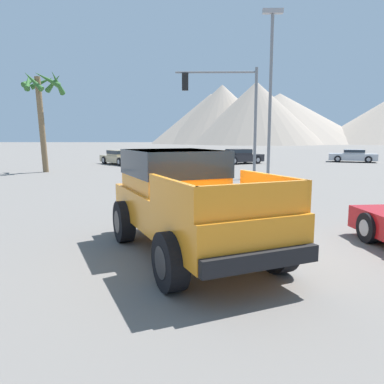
{
  "coord_description": "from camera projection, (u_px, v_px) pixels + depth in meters",
  "views": [
    {
      "loc": [
        -0.15,
        -7.12,
        2.28
      ],
      "look_at": [
        -0.32,
        0.93,
        1.09
      ],
      "focal_mm": 35.0,
      "sensor_mm": 36.0,
      "label": 1
    }
  ],
  "objects": [
    {
      "name": "parked_car_tan",
      "position": [
        121.0,
        157.0,
        31.35
      ],
      "size": [
        4.26,
        4.59,
        1.2
      ],
      "rotation": [
        0.0,
        0.0,
        3.84
      ],
      "color": "tan",
      "rests_on": "ground_plane"
    },
    {
      "name": "traffic_light_main",
      "position": [
        225.0,
        101.0,
        20.27
      ],
      "size": [
        4.43,
        0.38,
        5.97
      ],
      "rotation": [
        0.0,
        0.0,
        3.14
      ],
      "color": "slate",
      "rests_on": "ground_plane"
    },
    {
      "name": "palm_tree_tall",
      "position": [
        42.0,
        97.0,
        23.81
      ],
      "size": [
        2.47,
        2.66,
        6.42
      ],
      "color": "brown",
      "rests_on": "ground_plane"
    },
    {
      "name": "parked_car_silver",
      "position": [
        353.0,
        156.0,
        34.34
      ],
      "size": [
        4.47,
        3.01,
        1.16
      ],
      "rotation": [
        0.0,
        0.0,
        1.24
      ],
      "color": "#B7BABF",
      "rests_on": "ground_plane"
    },
    {
      "name": "distant_mountain_range",
      "position": [
        275.0,
        117.0,
        130.4
      ],
      "size": [
        106.99,
        74.13,
        20.16
      ],
      "color": "gray",
      "rests_on": "ground_plane"
    },
    {
      "name": "street_lamp_post",
      "position": [
        271.0,
        83.0,
        16.68
      ],
      "size": [
        0.9,
        0.24,
        7.8
      ],
      "color": "slate",
      "rests_on": "ground_plane"
    },
    {
      "name": "ground_plane",
      "position": [
        207.0,
        254.0,
        7.37
      ],
      "size": [
        320.0,
        320.0,
        0.0
      ],
      "primitive_type": "plane",
      "color": "slate"
    },
    {
      "name": "orange_pickup_truck",
      "position": [
        184.0,
        195.0,
        7.45
      ],
      "size": [
        3.75,
        5.26,
        2.01
      ],
      "rotation": [
        0.0,
        0.0,
        0.43
      ],
      "color": "orange",
      "rests_on": "ground_plane"
    },
    {
      "name": "parked_car_dark",
      "position": [
        239.0,
        156.0,
        32.16
      ],
      "size": [
        4.38,
        3.61,
        1.26
      ],
      "rotation": [
        0.0,
        0.0,
        5.26
      ],
      "color": "#232328",
      "rests_on": "ground_plane"
    }
  ]
}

